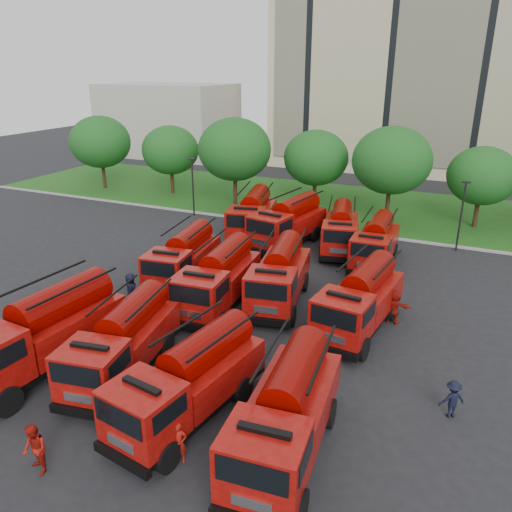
{
  "coord_description": "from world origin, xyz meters",
  "views": [
    {
      "loc": [
        12.61,
        -19.72,
        12.69
      ],
      "look_at": [
        1.09,
        6.0,
        1.8
      ],
      "focal_mm": 35.0,
      "sensor_mm": 36.0,
      "label": 1
    }
  ],
  "objects_px": {
    "fire_truck_9": "(288,223)",
    "fire_truck_11": "(376,242)",
    "fire_truck_0": "(42,332)",
    "firefighter_3": "(449,416)",
    "fire_truck_3": "(286,413)",
    "fire_truck_8": "(253,215)",
    "fire_truck_6": "(280,275)",
    "firefighter_4": "(133,305)",
    "fire_truck_4": "(184,257)",
    "firefighter_0": "(180,461)",
    "firefighter_5": "(392,322)",
    "fire_truck_5": "(219,278)",
    "fire_truck_7": "(360,300)",
    "fire_truck_1": "(123,342)",
    "fire_truck_10": "(341,229)",
    "firefighter_1": "(39,472)",
    "fire_truck_2": "(190,380)",
    "firefighter_2": "(303,404)"
  },
  "relations": [
    {
      "from": "fire_truck_0",
      "to": "fire_truck_7",
      "type": "relative_size",
      "value": 1.09
    },
    {
      "from": "fire_truck_0",
      "to": "firefighter_1",
      "type": "distance_m",
      "value": 6.65
    },
    {
      "from": "fire_truck_8",
      "to": "firefighter_2",
      "type": "relative_size",
      "value": 5.31
    },
    {
      "from": "fire_truck_5",
      "to": "firefighter_4",
      "type": "distance_m",
      "value": 5.18
    },
    {
      "from": "fire_truck_6",
      "to": "firefighter_5",
      "type": "distance_m",
      "value": 6.54
    },
    {
      "from": "fire_truck_0",
      "to": "firefighter_2",
      "type": "xyz_separation_m",
      "value": [
        11.19,
        2.29,
        -1.82
      ]
    },
    {
      "from": "fire_truck_2",
      "to": "firefighter_2",
      "type": "height_order",
      "value": "fire_truck_2"
    },
    {
      "from": "fire_truck_7",
      "to": "firefighter_3",
      "type": "bearing_deg",
      "value": -40.67
    },
    {
      "from": "fire_truck_6",
      "to": "fire_truck_5",
      "type": "bearing_deg",
      "value": -157.25
    },
    {
      "from": "fire_truck_0",
      "to": "fire_truck_4",
      "type": "bearing_deg",
      "value": 92.1
    },
    {
      "from": "fire_truck_0",
      "to": "firefighter_3",
      "type": "height_order",
      "value": "fire_truck_0"
    },
    {
      "from": "fire_truck_7",
      "to": "fire_truck_10",
      "type": "relative_size",
      "value": 1.03
    },
    {
      "from": "fire_truck_1",
      "to": "fire_truck_7",
      "type": "height_order",
      "value": "fire_truck_7"
    },
    {
      "from": "fire_truck_7",
      "to": "firefighter_3",
      "type": "relative_size",
      "value": 4.8
    },
    {
      "from": "fire_truck_1",
      "to": "firefighter_4",
      "type": "height_order",
      "value": "fire_truck_1"
    },
    {
      "from": "fire_truck_8",
      "to": "fire_truck_2",
      "type": "bearing_deg",
      "value": -84.91
    },
    {
      "from": "fire_truck_7",
      "to": "firefighter_0",
      "type": "bearing_deg",
      "value": -99.73
    },
    {
      "from": "fire_truck_2",
      "to": "firefighter_2",
      "type": "relative_size",
      "value": 4.87
    },
    {
      "from": "fire_truck_4",
      "to": "firefighter_0",
      "type": "distance_m",
      "value": 15.31
    },
    {
      "from": "fire_truck_10",
      "to": "firefighter_1",
      "type": "height_order",
      "value": "fire_truck_10"
    },
    {
      "from": "firefighter_0",
      "to": "fire_truck_4",
      "type": "bearing_deg",
      "value": 96.45
    },
    {
      "from": "fire_truck_1",
      "to": "fire_truck_5",
      "type": "bearing_deg",
      "value": 75.77
    },
    {
      "from": "fire_truck_3",
      "to": "firefighter_3",
      "type": "relative_size",
      "value": 4.78
    },
    {
      "from": "firefighter_4",
      "to": "fire_truck_4",
      "type": "bearing_deg",
      "value": -46.35
    },
    {
      "from": "fire_truck_7",
      "to": "fire_truck_3",
      "type": "bearing_deg",
      "value": -84.87
    },
    {
      "from": "fire_truck_0",
      "to": "fire_truck_5",
      "type": "distance_m",
      "value": 9.49
    },
    {
      "from": "fire_truck_7",
      "to": "firefighter_5",
      "type": "bearing_deg",
      "value": 49.85
    },
    {
      "from": "firefighter_0",
      "to": "firefighter_5",
      "type": "distance_m",
      "value": 13.81
    },
    {
      "from": "fire_truck_9",
      "to": "fire_truck_11",
      "type": "xyz_separation_m",
      "value": [
        6.68,
        -1.19,
        -0.19
      ]
    },
    {
      "from": "fire_truck_8",
      "to": "fire_truck_9",
      "type": "height_order",
      "value": "fire_truck_8"
    },
    {
      "from": "firefighter_1",
      "to": "fire_truck_9",
      "type": "bearing_deg",
      "value": 116.34
    },
    {
      "from": "fire_truck_3",
      "to": "fire_truck_8",
      "type": "relative_size",
      "value": 0.93
    },
    {
      "from": "fire_truck_0",
      "to": "firefighter_1",
      "type": "height_order",
      "value": "fire_truck_0"
    },
    {
      "from": "fire_truck_6",
      "to": "firefighter_4",
      "type": "xyz_separation_m",
      "value": [
        -7.35,
        -3.82,
        -1.66
      ]
    },
    {
      "from": "fire_truck_0",
      "to": "fire_truck_5",
      "type": "relative_size",
      "value": 1.08
    },
    {
      "from": "fire_truck_3",
      "to": "fire_truck_10",
      "type": "relative_size",
      "value": 1.02
    },
    {
      "from": "fire_truck_2",
      "to": "fire_truck_8",
      "type": "xyz_separation_m",
      "value": [
        -6.67,
        20.34,
        0.13
      ]
    },
    {
      "from": "fire_truck_11",
      "to": "firefighter_2",
      "type": "relative_size",
      "value": 4.55
    },
    {
      "from": "firefighter_0",
      "to": "firefighter_5",
      "type": "relative_size",
      "value": 0.84
    },
    {
      "from": "fire_truck_9",
      "to": "fire_truck_10",
      "type": "relative_size",
      "value": 1.09
    },
    {
      "from": "firefighter_4",
      "to": "fire_truck_11",
      "type": "bearing_deg",
      "value": -76.95
    },
    {
      "from": "fire_truck_8",
      "to": "fire_truck_9",
      "type": "relative_size",
      "value": 1.01
    },
    {
      "from": "fire_truck_6",
      "to": "firefighter_5",
      "type": "bearing_deg",
      "value": -9.22
    },
    {
      "from": "firefighter_1",
      "to": "firefighter_4",
      "type": "bearing_deg",
      "value": 138.36
    },
    {
      "from": "fire_truck_0",
      "to": "fire_truck_8",
      "type": "relative_size",
      "value": 1.01
    },
    {
      "from": "firefighter_2",
      "to": "fire_truck_10",
      "type": "bearing_deg",
      "value": 30.25
    },
    {
      "from": "fire_truck_3",
      "to": "fire_truck_6",
      "type": "xyz_separation_m",
      "value": [
        -4.56,
        10.9,
        -0.01
      ]
    },
    {
      "from": "fire_truck_6",
      "to": "firefighter_4",
      "type": "height_order",
      "value": "fire_truck_6"
    },
    {
      "from": "fire_truck_6",
      "to": "fire_truck_8",
      "type": "distance_m",
      "value": 11.52
    },
    {
      "from": "firefighter_0",
      "to": "firefighter_5",
      "type": "xyz_separation_m",
      "value": [
        4.9,
        12.91,
        0.0
      ]
    }
  ]
}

